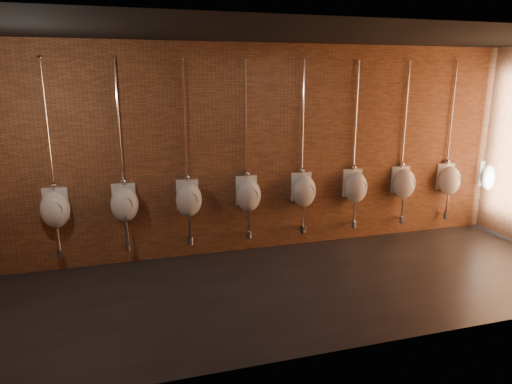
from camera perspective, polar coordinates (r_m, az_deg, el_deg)
ground at (r=6.21m, az=4.89°, el=-11.69°), size 8.50×8.50×0.00m
room_shell at (r=5.64m, az=5.32°, el=7.06°), size 8.54×3.04×3.22m
urinal_1 at (r=6.85m, az=-23.82°, el=-1.90°), size 0.42×0.37×2.72m
urinal_2 at (r=6.79m, az=-16.12°, el=-1.38°), size 0.42×0.37×2.72m
urinal_3 at (r=6.84m, az=-8.41°, el=-0.83°), size 0.42×0.37×2.72m
urinal_4 at (r=7.02m, az=-0.98°, el=-0.29°), size 0.42×0.37×2.72m
urinal_5 at (r=7.32m, az=5.98°, el=0.22°), size 0.42×0.37×2.72m
urinal_6 at (r=7.71m, az=12.32°, el=0.68°), size 0.42×0.37×2.72m
urinal_7 at (r=8.18m, az=17.98°, el=1.09°), size 0.42×0.37×2.72m
urinal_8 at (r=8.73m, az=22.98°, el=1.44°), size 0.42×0.37×2.72m
urinal_9 at (r=9.34m, az=27.36°, el=1.73°), size 0.42×0.37×2.72m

